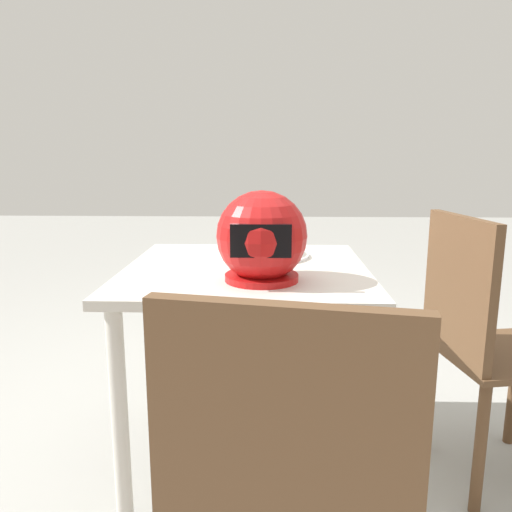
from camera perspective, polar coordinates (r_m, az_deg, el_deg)
ground_plane at (r=1.99m, az=-1.06°, el=-21.47°), size 14.00×14.00×0.00m
dining_table at (r=1.74m, az=-1.13°, el=-4.52°), size 0.82×0.84×0.71m
pizza_plate at (r=1.87m, az=1.05°, el=0.10°), size 0.33×0.33×0.01m
pizza at (r=1.87m, az=1.03°, el=0.65°), size 0.28×0.28×0.05m
motorcycle_helmet at (r=1.50m, az=0.66°, el=2.06°), size 0.27×0.27×0.27m
chair_side at (r=1.80m, az=24.35°, el=-8.32°), size 0.46×0.46×0.90m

